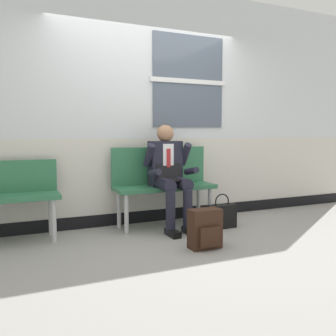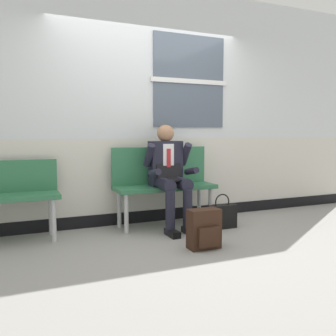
% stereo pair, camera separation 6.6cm
% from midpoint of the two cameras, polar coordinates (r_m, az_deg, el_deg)
% --- Properties ---
extents(ground_plane, '(18.00, 18.00, 0.00)m').
position_cam_midpoint_polar(ground_plane, '(4.23, 0.26, -10.49)').
color(ground_plane, gray).
extents(station_wall, '(6.92, 0.17, 3.03)m').
position_cam_midpoint_polar(station_wall, '(4.81, -3.62, 9.53)').
color(station_wall, silver).
rests_on(station_wall, ground).
extents(bench_with_person, '(1.27, 0.42, 0.98)m').
position_cam_midpoint_polar(bench_with_person, '(4.62, -1.23, -1.78)').
color(bench_with_person, '#2D6B47').
rests_on(bench_with_person, ground).
extents(person_seated, '(0.57, 0.70, 1.26)m').
position_cam_midpoint_polar(person_seated, '(4.42, -0.20, -0.78)').
color(person_seated, '#1E1E2D').
rests_on(person_seated, ground).
extents(backpack, '(0.32, 0.21, 0.40)m').
position_cam_midpoint_polar(backpack, '(3.75, 5.32, -9.47)').
color(backpack, '#331E14').
rests_on(backpack, ground).
extents(handbag, '(0.37, 0.11, 0.43)m').
position_cam_midpoint_polar(handbag, '(4.56, 7.96, -7.38)').
color(handbag, black).
rests_on(handbag, ground).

